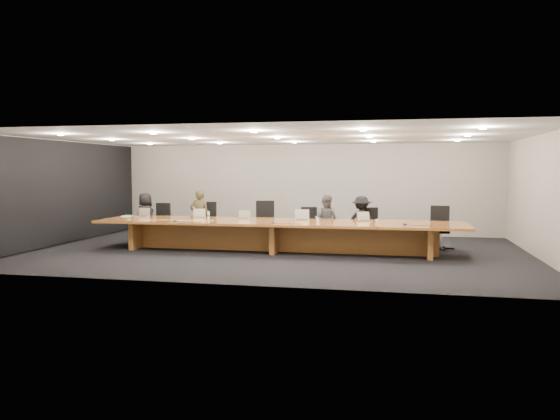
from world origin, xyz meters
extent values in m
plane|color=black|center=(0.00, 0.00, 0.00)|extent=(12.00, 12.00, 0.00)
cube|color=beige|center=(0.00, 4.00, 1.40)|extent=(12.00, 0.02, 2.80)
cube|color=black|center=(-5.94, 0.00, 1.37)|extent=(0.08, 7.84, 2.74)
cube|color=#9B5821|center=(0.00, 0.00, 0.72)|extent=(9.00, 1.80, 0.06)
cube|color=brown|center=(0.00, 0.00, 0.34)|extent=(7.65, 0.15, 0.69)
cube|color=brown|center=(-3.60, 0.00, 0.34)|extent=(0.12, 1.26, 0.69)
cube|color=brown|center=(0.00, 0.00, 0.34)|extent=(0.12, 1.26, 0.69)
cube|color=brown|center=(3.60, 0.00, 0.34)|extent=(0.12, 1.26, 0.69)
imported|color=black|center=(-4.13, 1.27, 0.68)|extent=(0.76, 0.60, 1.35)
imported|color=#3B3720|center=(-2.48, 1.22, 0.73)|extent=(0.62, 0.50, 1.46)
imported|color=#4D4D4F|center=(1.03, 1.25, 0.67)|extent=(0.77, 0.67, 1.34)
imported|color=black|center=(1.97, 1.20, 0.66)|extent=(0.88, 0.53, 1.33)
cylinder|color=silver|center=(-1.79, 0.02, 0.85)|extent=(0.08, 0.08, 0.20)
cylinder|color=brown|center=(-2.24, 0.06, 0.79)|extent=(0.08, 0.08, 0.09)
cone|color=white|center=(0.98, 0.15, 0.79)|extent=(0.09, 0.09, 0.09)
cone|color=silver|center=(2.40, 0.16, 0.79)|extent=(0.09, 0.09, 0.08)
cube|color=silver|center=(-4.26, 0.43, 0.76)|extent=(0.32, 0.29, 0.02)
cube|color=green|center=(-4.25, 0.45, 0.78)|extent=(0.16, 0.12, 0.02)
cube|color=#B2B3B7|center=(-3.80, -0.43, 0.76)|extent=(0.20, 0.17, 0.03)
cone|color=black|center=(-2.41, -0.63, 0.76)|extent=(0.14, 0.14, 0.03)
cone|color=black|center=(0.02, -0.54, 0.76)|extent=(0.15, 0.15, 0.03)
cone|color=black|center=(3.04, -0.32, 0.77)|extent=(0.15, 0.15, 0.03)
camera|label=1|loc=(2.88, -12.99, 2.00)|focal=35.00mm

